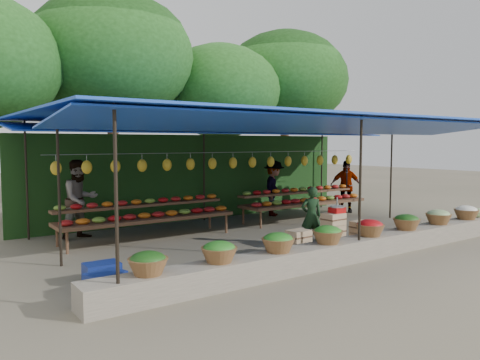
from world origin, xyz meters
TOP-DOWN VIEW (x-y plane):
  - ground at (0.00, 0.00)m, footprint 60.00×60.00m
  - stone_curb at (0.00, -2.75)m, footprint 10.60×0.55m
  - stall_canopy at (0.00, 0.06)m, footprint 10.80×6.60m
  - produce_baskets at (-0.10, -2.75)m, footprint 8.98×0.58m
  - netting_backdrop at (0.00, 3.15)m, footprint 10.60×0.06m
  - tree_row at (0.50, 6.09)m, footprint 16.51×5.50m
  - fruit_table_left at (-2.49, 1.35)m, footprint 4.21×0.95m
  - fruit_table_right at (2.51, 1.35)m, footprint 4.21×0.95m
  - crate_counter at (0.33, -1.89)m, footprint 2.37×0.36m
  - weighing_scale at (0.46, -1.89)m, footprint 0.31×0.31m
  - vendor_seated at (0.24, -1.33)m, footprint 0.56×0.48m
  - customer_left at (-3.76, 2.32)m, footprint 1.08×0.94m
  - customer_mid at (2.21, 2.38)m, footprint 1.27×1.19m
  - customer_right at (4.62, 1.62)m, footprint 1.02×0.97m
  - blue_crate_front at (-4.67, -2.03)m, footprint 0.63×0.52m
  - blue_crate_back at (-4.53, -1.45)m, footprint 0.56×0.41m

SIDE VIEW (x-z plane):
  - ground at x=0.00m, z-range 0.00..0.00m
  - blue_crate_front at x=-4.67m, z-range 0.00..0.33m
  - blue_crate_back at x=-4.53m, z-range 0.00..0.33m
  - stone_curb at x=0.00m, z-range 0.00..0.40m
  - crate_counter at x=0.33m, z-range -0.07..0.70m
  - produce_baskets at x=-0.10m, z-range 0.40..0.73m
  - fruit_table_left at x=-2.49m, z-range 0.14..1.07m
  - fruit_table_right at x=2.51m, z-range 0.14..1.07m
  - vendor_seated at x=0.24m, z-range 0.00..1.30m
  - weighing_scale at x=0.46m, z-range 0.68..1.02m
  - customer_right at x=4.62m, z-range 0.00..1.70m
  - customer_mid at x=2.21m, z-range 0.00..1.72m
  - customer_left at x=-3.76m, z-range 0.00..1.88m
  - netting_backdrop at x=0.00m, z-range 0.00..2.50m
  - stall_canopy at x=0.00m, z-range 1.27..4.09m
  - tree_row at x=0.50m, z-range 1.14..8.26m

